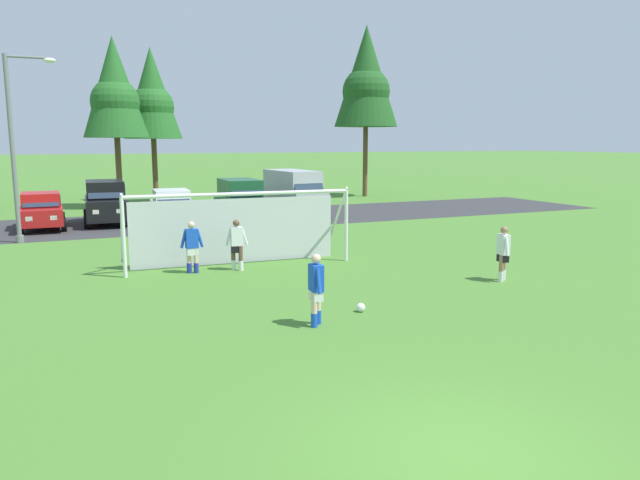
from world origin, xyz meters
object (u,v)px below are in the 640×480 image
object	(u,v)px
soccer_ball	(361,307)
soccer_goal	(237,226)
player_winger_left	(316,290)
parked_car_slot_far_left	(42,211)
player_midfield_center	(307,232)
player_defender_far	(192,247)
parked_car_slot_center_left	(172,207)
street_lamp	(17,147)
player_winger_right	(503,254)
player_striker_near	(237,245)
parked_car_slot_center	(241,199)
parked_car_slot_left	(106,202)
parked_car_slot_center_right	(293,192)

from	to	relation	value
soccer_ball	soccer_goal	bearing A→B (deg)	99.69
player_winger_left	parked_car_slot_far_left	size ratio (longest dim) A/B	0.39
player_midfield_center	player_defender_far	bearing A→B (deg)	-161.84
parked_car_slot_center_left	street_lamp	xyz separation A→B (m)	(-6.57, -3.19, 3.01)
player_winger_right	soccer_ball	bearing A→B (deg)	-167.14
player_striker_near	parked_car_slot_center	bearing A→B (deg)	73.29
player_winger_left	parked_car_slot_center	world-z (taller)	parked_car_slot_center
player_midfield_center	parked_car_slot_center_left	size ratio (longest dim) A/B	0.38
player_winger_left	parked_car_slot_left	bearing A→B (deg)	98.70
player_defender_far	parked_car_slot_left	xyz separation A→B (m)	(-1.61, 13.21, 0.29)
parked_car_slot_center_left	parked_car_slot_left	bearing A→B (deg)	154.65
player_winger_left	parked_car_slot_center	bearing A→B (deg)	79.02
player_defender_far	street_lamp	distance (m)	10.47
player_midfield_center	player_winger_right	bearing A→B (deg)	-59.60
player_winger_right	parked_car_slot_left	bearing A→B (deg)	118.60
street_lamp	player_winger_left	bearing A→B (deg)	-66.59
parked_car_slot_far_left	parked_car_slot_left	xyz separation A→B (m)	(2.93, 0.70, 0.24)
player_winger_right	parked_car_slot_center	xyz separation A→B (m)	(-3.24, 16.46, 0.29)
soccer_ball	player_striker_near	distance (m)	6.07
player_midfield_center	street_lamp	xyz separation A→B (m)	(-9.67, 7.11, 3.06)
soccer_goal	street_lamp	distance (m)	10.68
soccer_ball	parked_car_slot_left	bearing A→B (deg)	103.04
player_midfield_center	parked_car_slot_far_left	world-z (taller)	parked_car_slot_far_left
player_winger_right	parked_car_slot_left	distance (m)	20.49
player_defender_far	player_winger_left	world-z (taller)	same
player_winger_right	street_lamp	world-z (taller)	street_lamp
player_winger_left	parked_car_slot_center_left	size ratio (longest dim) A/B	0.38
player_striker_near	parked_car_slot_center	size ratio (longest dim) A/B	0.35
player_striker_near	parked_car_slot_far_left	distance (m)	13.98
soccer_ball	parked_car_slot_center_left	size ratio (longest dim) A/B	0.05
soccer_ball	player_winger_left	bearing A→B (deg)	-158.71
player_striker_near	player_winger_left	world-z (taller)	same
soccer_ball	player_midfield_center	distance (m)	7.70
player_winger_left	parked_car_slot_far_left	bearing A→B (deg)	107.33
parked_car_slot_center_right	parked_car_slot_left	bearing A→B (deg)	176.85
player_defender_far	parked_car_slot_far_left	size ratio (longest dim) A/B	0.39
player_defender_far	parked_car_slot_center_left	bearing A→B (deg)	83.10
soccer_ball	street_lamp	distance (m)	17.05
soccer_ball	player_winger_right	world-z (taller)	player_winger_right
player_defender_far	parked_car_slot_far_left	world-z (taller)	parked_car_slot_far_left
player_striker_near	parked_car_slot_center_right	distance (m)	14.56
player_midfield_center	parked_car_slot_center_right	size ratio (longest dim) A/B	0.33
soccer_ball	parked_car_slot_center_right	world-z (taller)	parked_car_slot_center_right
soccer_goal	player_winger_right	size ratio (longest dim) A/B	4.58
player_striker_near	player_winger_right	bearing A→B (deg)	-34.26
soccer_goal	parked_car_slot_center	xyz separation A→B (m)	(3.27, 10.89, -0.18)
player_midfield_center	parked_car_slot_center	world-z (taller)	parked_car_slot_center
player_midfield_center	player_winger_left	distance (m)	8.62
soccer_goal	player_winger_left	world-z (taller)	soccer_goal
player_defender_far	player_striker_near	bearing A→B (deg)	-5.97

